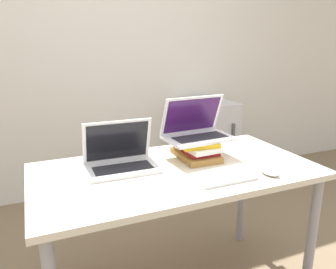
{
  "coord_description": "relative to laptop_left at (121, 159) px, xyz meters",
  "views": [
    {
      "loc": [
        -0.64,
        -1.02,
        1.37
      ],
      "look_at": [
        -0.05,
        0.37,
        0.94
      ],
      "focal_mm": 35.0,
      "sensor_mm": 36.0,
      "label": 1
    }
  ],
  "objects": [
    {
      "name": "laptop_on_books",
      "position": [
        0.43,
        0.02,
        0.1
      ],
      "size": [
        0.37,
        0.25,
        0.23
      ],
      "color": "silver",
      "rests_on": "book_stack"
    },
    {
      "name": "wall_back",
      "position": [
        0.26,
        1.44,
        0.54
      ],
      "size": [
        8.0,
        0.05,
        2.7
      ],
      "color": "silver",
      "rests_on": "ground_plane"
    },
    {
      "name": "desk",
      "position": [
        0.26,
        -0.11,
        -0.14
      ],
      "size": [
        1.4,
        0.73,
        0.76
      ],
      "color": "beige",
      "rests_on": "ground_plane"
    },
    {
      "name": "book_stack",
      "position": [
        0.42,
        -0.0,
        0.0
      ],
      "size": [
        0.22,
        0.3,
        0.1
      ],
      "color": "olive",
      "rests_on": "desk"
    },
    {
      "name": "wireless_keyboard",
      "position": [
        0.4,
        -0.33,
        -0.04
      ],
      "size": [
        0.28,
        0.12,
        0.01
      ],
      "color": "silver",
      "rests_on": "desk"
    },
    {
      "name": "mouse",
      "position": [
        0.63,
        -0.36,
        -0.03
      ],
      "size": [
        0.07,
        0.11,
        0.03
      ],
      "color": "white",
      "rests_on": "desk"
    },
    {
      "name": "mini_fridge",
      "position": [
        1.13,
        1.14,
        -0.39
      ],
      "size": [
        0.5,
        0.51,
        0.83
      ],
      "color": "silver",
      "rests_on": "ground_plane"
    },
    {
      "name": "laptop_left",
      "position": [
        0.0,
        0.0,
        0.0
      ],
      "size": [
        0.35,
        0.24,
        0.24
      ],
      "color": "silver",
      "rests_on": "desk"
    }
  ]
}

